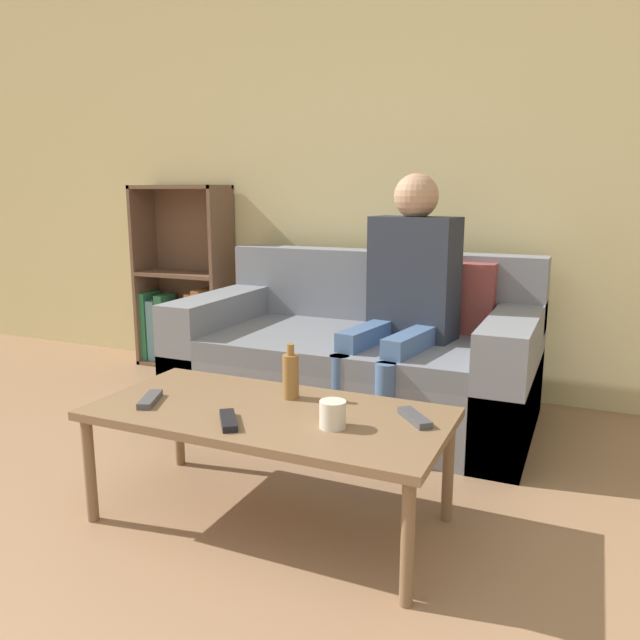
% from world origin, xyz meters
% --- Properties ---
extents(wall_back, '(12.00, 0.06, 2.60)m').
position_xyz_m(wall_back, '(0.00, 2.93, 1.30)').
color(wall_back, beige).
rests_on(wall_back, ground_plane).
extents(couch, '(1.78, 0.97, 0.83)m').
position_xyz_m(couch, '(-0.10, 2.33, 0.28)').
color(couch, gray).
rests_on(couch, ground_plane).
extents(bookshelf, '(0.64, 0.28, 1.20)m').
position_xyz_m(bookshelf, '(-1.49, 2.77, 0.43)').
color(bookshelf, brown).
rests_on(bookshelf, ground_plane).
extents(coffee_table, '(1.24, 0.60, 0.42)m').
position_xyz_m(coffee_table, '(-0.00, 1.17, 0.38)').
color(coffee_table, brown).
rests_on(coffee_table, ground_plane).
extents(person_adult, '(0.47, 0.71, 1.24)m').
position_xyz_m(person_adult, '(0.17, 2.25, 0.72)').
color(person_adult, '#476693').
rests_on(person_adult, ground_plane).
extents(cup_near, '(0.09, 0.09, 0.09)m').
position_xyz_m(cup_near, '(0.27, 1.11, 0.46)').
color(cup_near, silver).
rests_on(cup_near, coffee_table).
extents(tv_remote_0, '(0.11, 0.18, 0.02)m').
position_xyz_m(tv_remote_0, '(-0.43, 1.06, 0.43)').
color(tv_remote_0, '#47474C').
rests_on(tv_remote_0, coffee_table).
extents(tv_remote_1, '(0.14, 0.17, 0.02)m').
position_xyz_m(tv_remote_1, '(-0.06, 1.00, 0.43)').
color(tv_remote_1, black).
rests_on(tv_remote_1, coffee_table).
extents(tv_remote_2, '(0.15, 0.16, 0.02)m').
position_xyz_m(tv_remote_2, '(0.49, 1.27, 0.43)').
color(tv_remote_2, '#47474C').
rests_on(tv_remote_2, coffee_table).
extents(bottle, '(0.06, 0.06, 0.20)m').
position_xyz_m(bottle, '(0.01, 1.31, 0.50)').
color(bottle, olive).
rests_on(bottle, coffee_table).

